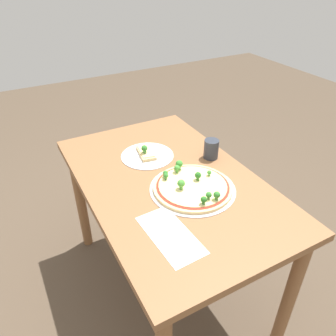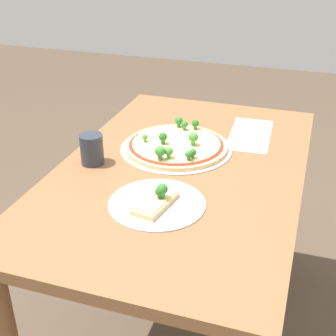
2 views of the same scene
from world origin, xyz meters
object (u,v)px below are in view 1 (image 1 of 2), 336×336
object	(u,v)px
pizza_tray_whole	(192,187)
pizza_tray_slice	(146,154)
dining_table	(169,197)
drinking_cup	(211,149)

from	to	relation	value
pizza_tray_whole	pizza_tray_slice	xyz separation A→B (m)	(-0.36, -0.06, -0.00)
dining_table	drinking_cup	bearing A→B (deg)	103.34
dining_table	drinking_cup	world-z (taller)	drinking_cup
dining_table	pizza_tray_whole	world-z (taller)	pizza_tray_whole
dining_table	pizza_tray_whole	size ratio (longest dim) A/B	3.19
pizza_tray_slice	drinking_cup	bearing A→B (deg)	58.50
dining_table	pizza_tray_slice	size ratio (longest dim) A/B	4.49
pizza_tray_whole	dining_table	bearing A→B (deg)	-155.45
dining_table	pizza_tray_slice	xyz separation A→B (m)	(-0.24, -0.00, 0.12)
drinking_cup	dining_table	bearing A→B (deg)	-76.66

